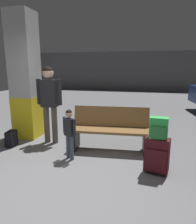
% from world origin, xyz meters
% --- Properties ---
extents(ground_plane, '(18.00, 18.00, 0.10)m').
position_xyz_m(ground_plane, '(0.00, 4.00, -0.05)').
color(ground_plane, slate).
extents(garage_back_wall, '(18.00, 0.12, 2.80)m').
position_xyz_m(garage_back_wall, '(0.00, 12.86, 1.40)').
color(garage_back_wall, '#565658').
rests_on(garage_back_wall, ground_plane).
extents(structural_pillar, '(0.57, 0.57, 2.96)m').
position_xyz_m(structural_pillar, '(-1.70, 1.94, 1.47)').
color(structural_pillar, yellow).
rests_on(structural_pillar, ground_plane).
extents(bench, '(1.63, 0.64, 0.89)m').
position_xyz_m(bench, '(0.43, 1.55, 0.44)').
color(bench, brown).
rests_on(bench, ground_plane).
extents(suitcase, '(0.42, 0.30, 0.60)m').
position_xyz_m(suitcase, '(1.34, 0.72, 0.32)').
color(suitcase, '#471419').
rests_on(suitcase, ground_plane).
extents(backpack_bright, '(0.29, 0.21, 0.34)m').
position_xyz_m(backpack_bright, '(1.34, 0.72, 0.77)').
color(backpack_bright, green).
rests_on(backpack_bright, suitcase).
extents(child, '(0.29, 0.24, 0.96)m').
position_xyz_m(child, '(-0.22, 0.91, 0.59)').
color(child, '#4C5160').
rests_on(child, ground_plane).
extents(adult, '(0.59, 0.24, 1.72)m').
position_xyz_m(adult, '(-0.95, 1.64, 1.06)').
color(adult, brown).
rests_on(adult, ground_plane).
extents(backpack_dark_floor, '(0.23, 0.30, 0.34)m').
position_xyz_m(backpack_dark_floor, '(-1.71, 1.24, 0.17)').
color(backpack_dark_floor, black).
rests_on(backpack_dark_floor, ground_plane).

